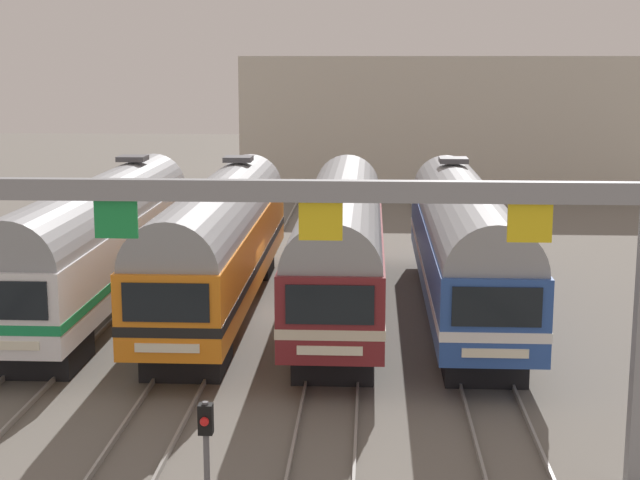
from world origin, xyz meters
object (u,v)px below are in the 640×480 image
at_px(catenary_gantry, 218,244).
at_px(commuter_train_white, 100,237).
at_px(yard_signal_mast, 206,437).
at_px(commuter_train_orange, 220,238).
at_px(commuter_train_blue, 464,241).
at_px(commuter_train_maroon, 341,240).

bearing_deg(catenary_gantry, commuter_train_white, 115.24).
bearing_deg(yard_signal_mast, commuter_train_orange, 97.82).
bearing_deg(commuter_train_blue, commuter_train_white, 180.00).
xyz_separation_m(catenary_gantry, yard_signal_mast, (0.00, -1.95, -3.43)).
xyz_separation_m(commuter_train_white, commuter_train_maroon, (8.49, -0.00, -0.00)).
height_order(commuter_train_maroon, commuter_train_blue, commuter_train_blue).
distance_m(catenary_gantry, yard_signal_mast, 3.95).
xyz_separation_m(commuter_train_orange, commuter_train_blue, (8.49, 0.00, 0.00)).
bearing_deg(commuter_train_white, commuter_train_orange, 0.00).
distance_m(commuter_train_maroon, commuter_train_blue, 4.24).
bearing_deg(yard_signal_mast, commuter_train_maroon, 82.18).
bearing_deg(yard_signal_mast, commuter_train_blue, 67.61).
distance_m(commuter_train_blue, catenary_gantry, 15.12).
relative_size(commuter_train_white, yard_signal_mast, 7.49).
relative_size(commuter_train_maroon, catenary_gantry, 1.01).
relative_size(commuter_train_orange, commuter_train_blue, 1.00).
bearing_deg(commuter_train_maroon, commuter_train_blue, 0.06).
distance_m(commuter_train_orange, commuter_train_maroon, 4.24).
height_order(commuter_train_orange, catenary_gantry, catenary_gantry).
height_order(commuter_train_white, commuter_train_orange, same).
bearing_deg(commuter_train_orange, catenary_gantry, -81.07).
height_order(commuter_train_maroon, yard_signal_mast, commuter_train_maroon).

